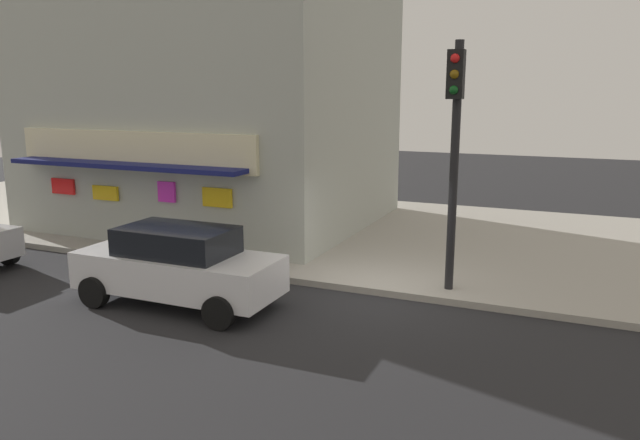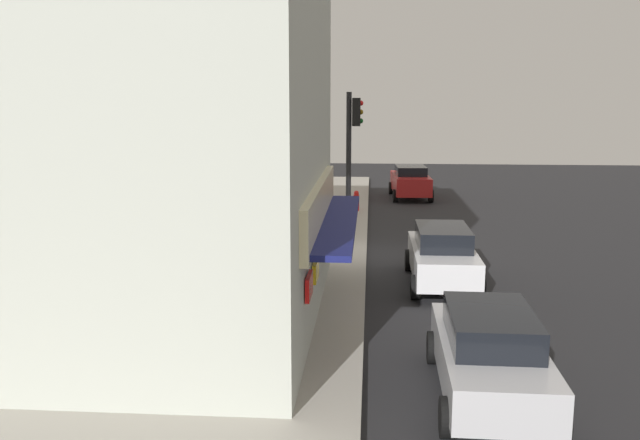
# 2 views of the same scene
# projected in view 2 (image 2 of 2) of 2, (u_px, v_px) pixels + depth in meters

# --- Properties ---
(ground_plane) EXTENTS (62.67, 62.67, 0.00)m
(ground_plane) POSITION_uv_depth(u_px,v_px,m) (367.00, 254.00, 22.50)
(ground_plane) COLOR #232326
(sidewalk) EXTENTS (41.78, 10.51, 0.15)m
(sidewalk) POSITION_uv_depth(u_px,v_px,m) (210.00, 250.00, 22.87)
(sidewalk) COLOR #A39E93
(sidewalk) RESTS_ON ground_plane
(corner_building) EXTENTS (9.97, 8.90, 8.69)m
(corner_building) POSITION_uv_depth(u_px,v_px,m) (137.00, 126.00, 15.09)
(corner_building) COLOR #ADB2A8
(corner_building) RESTS_ON sidewalk
(traffic_light) EXTENTS (0.32, 0.58, 5.15)m
(traffic_light) POSITION_uv_depth(u_px,v_px,m) (352.00, 147.00, 23.37)
(traffic_light) COLOR black
(traffic_light) RESTS_ON sidewalk
(fire_hydrant) EXTENTS (0.50, 0.26, 0.89)m
(fire_hydrant) POSITION_uv_depth(u_px,v_px,m) (356.00, 201.00, 30.20)
(fire_hydrant) COLOR red
(fire_hydrant) RESTS_ON sidewalk
(trash_can) EXTENTS (0.52, 0.52, 0.93)m
(trash_can) POSITION_uv_depth(u_px,v_px,m) (240.00, 340.00, 12.84)
(trash_can) COLOR #2D2D2D
(trash_can) RESTS_ON sidewalk
(pedestrian) EXTENTS (0.47, 0.53, 1.82)m
(pedestrian) POSITION_uv_depth(u_px,v_px,m) (324.00, 188.00, 30.09)
(pedestrian) COLOR black
(pedestrian) RESTS_ON sidewalk
(potted_plant_by_doorway) EXTENTS (0.55, 0.55, 0.85)m
(potted_plant_by_doorway) POSITION_uv_depth(u_px,v_px,m) (259.00, 321.00, 13.89)
(potted_plant_by_doorway) COLOR gray
(potted_plant_by_doorway) RESTS_ON sidewalk
(parked_car_silver) EXTENTS (4.24, 1.95, 1.56)m
(parked_car_silver) POSITION_uv_depth(u_px,v_px,m) (490.00, 353.00, 11.65)
(parked_car_silver) COLOR #B7B7BC
(parked_car_silver) RESTS_ON ground_plane
(parked_car_white) EXTENTS (4.23, 1.87, 1.62)m
(parked_car_white) POSITION_uv_depth(u_px,v_px,m) (442.00, 255.00, 18.77)
(parked_car_white) COLOR silver
(parked_car_white) RESTS_ON ground_plane
(parked_car_red) EXTENTS (4.30, 2.12, 1.66)m
(parked_car_red) POSITION_uv_depth(u_px,v_px,m) (410.00, 181.00, 34.91)
(parked_car_red) COLOR #AD1E1E
(parked_car_red) RESTS_ON ground_plane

